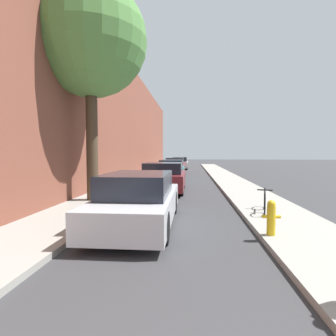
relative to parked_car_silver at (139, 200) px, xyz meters
name	(u,v)px	position (x,y,z in m)	size (l,w,h in m)	color
ground_plane	(183,185)	(0.83, 8.85, -0.63)	(120.00, 120.00, 0.00)	#333335
sidewalk_left	(133,183)	(-2.07, 8.85, -0.57)	(2.00, 52.00, 0.12)	gray
sidewalk_right	(235,184)	(3.73, 8.85, -0.57)	(2.00, 52.00, 0.12)	gray
building_facade_left	(110,114)	(-3.42, 8.85, 3.44)	(0.70, 52.00, 8.14)	brown
parked_car_silver	(139,200)	(0.00, 0.00, 0.00)	(1.72, 4.54, 1.32)	black
parked_car_maroon	(164,177)	(0.02, 6.02, 0.03)	(1.91, 4.08, 1.36)	black
parked_car_teal	(172,170)	(-0.06, 11.97, 0.01)	(1.71, 4.32, 1.33)	black
parked_car_red	(175,166)	(-0.18, 18.14, 0.02)	(1.72, 4.53, 1.36)	black
parked_car_white	(180,163)	(0.01, 23.85, 0.02)	(1.75, 4.40, 1.35)	black
street_tree_near	(91,41)	(-2.25, 2.85, 5.11)	(3.98, 3.98, 7.65)	#423323
fire_hydrant	(271,217)	(2.94, -0.96, -0.14)	(0.37, 0.17, 0.73)	gold
bicycle	(265,200)	(3.42, 1.37, -0.18)	(0.53, 1.52, 0.64)	black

